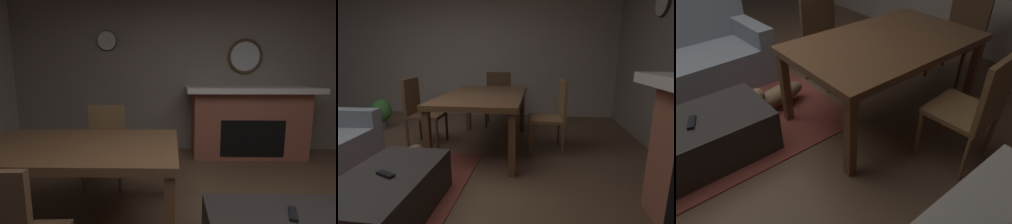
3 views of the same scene
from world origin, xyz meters
The scene contains 7 objects.
wall_back_fireplace_side centered at (0.00, -3.13, 1.41)m, with size 7.08×0.12×2.82m, color gray.
fireplace centered at (-0.64, -2.76, 0.56)m, with size 1.97×0.76×1.11m.
round_wall_mirror centered at (-0.64, -3.04, 1.60)m, with size 0.57×0.05×0.57m.
tv_remote centered at (-0.24, -0.48, 0.38)m, with size 0.05×0.16×0.02m, color black.
dining_table centered at (1.36, -0.88, 0.67)m, with size 1.68×1.02×0.74m.
dining_chair_south centered at (1.37, -1.79, 0.52)m, with size 0.47×0.47×0.93m.
wall_clock centered at (1.65, -3.04, 1.85)m, with size 0.33×0.03×0.33m.
Camera 1 is at (0.57, 0.97, 1.30)m, focal length 25.22 mm.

